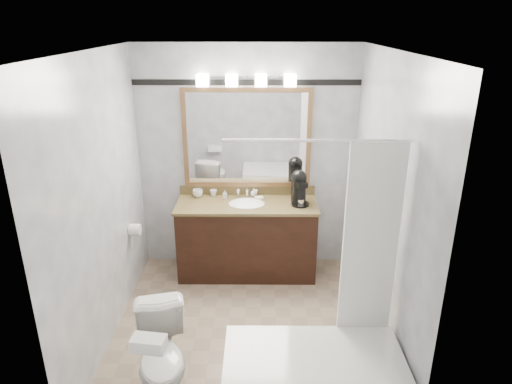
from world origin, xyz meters
TOP-DOWN VIEW (x-y plane):
  - room at (0.00, 0.00)m, footprint 2.42×2.62m
  - vanity at (0.00, 1.02)m, footprint 1.53×0.58m
  - mirror at (0.00, 1.28)m, footprint 1.40×0.04m
  - vanity_light_bar at (0.00, 1.23)m, footprint 1.02×0.14m
  - accent_stripe at (0.00, 1.29)m, footprint 2.40×0.01m
  - bathtub at (0.55, -0.90)m, footprint 1.30×0.75m
  - tp_roll at (-1.14, 0.66)m, footprint 0.11×0.12m
  - toilet at (-0.59, -0.80)m, footprint 0.53×0.74m
  - tissue_box at (-0.59, -1.12)m, footprint 0.24×0.15m
  - coffee_maker at (0.56, 1.02)m, footprint 0.20×0.24m
  - cup_left at (-0.55, 1.21)m, footprint 0.12×0.12m
  - cup_right at (-0.38, 1.23)m, footprint 0.10×0.10m
  - soap_bottle_a at (-0.24, 1.15)m, footprint 0.05×0.05m
  - soap_bottle_b at (0.07, 1.23)m, footprint 0.08×0.08m
  - soap_bar at (0.13, 1.13)m, footprint 0.11×0.09m

SIDE VIEW (x-z plane):
  - bathtub at x=0.55m, z-range -0.70..1.26m
  - toilet at x=-0.59m, z-range 0.00..0.69m
  - vanity at x=0.00m, z-range -0.04..0.93m
  - tp_roll at x=-1.14m, z-range 0.64..0.76m
  - tissue_box at x=-0.59m, z-range 0.69..0.78m
  - soap_bar at x=0.13m, z-range 0.85..0.88m
  - cup_right at x=-0.38m, z-range 0.85..0.92m
  - cup_left at x=-0.55m, z-range 0.85..0.94m
  - soap_bottle_b at x=0.07m, z-range 0.85..0.94m
  - soap_bottle_a at x=-0.24m, z-range 0.85..0.95m
  - coffee_maker at x=0.56m, z-range 0.86..1.23m
  - room at x=0.00m, z-range -0.01..2.51m
  - mirror at x=0.00m, z-range 0.95..2.05m
  - accent_stripe at x=0.00m, z-range 2.07..2.13m
  - vanity_light_bar at x=0.00m, z-range 2.07..2.19m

